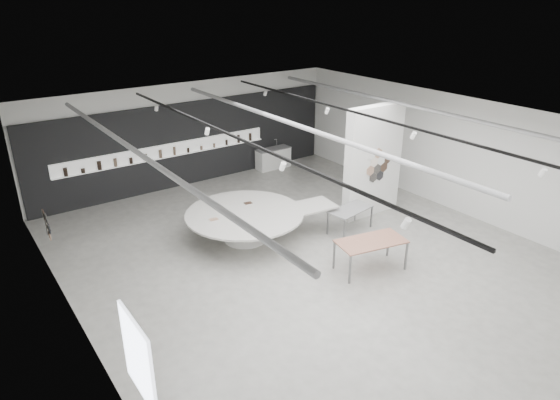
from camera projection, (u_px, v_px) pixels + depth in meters
room at (304, 187)px, 13.10m from camera, size 12.02×14.02×3.82m
back_wall_display at (189, 144)px, 18.51m from camera, size 11.80×0.27×3.10m
partition_column at (373, 161)px, 15.87m from camera, size 2.20×0.38×3.60m
display_island at (247, 222)px, 14.62m from camera, size 4.59×3.83×0.88m
sample_table_wood at (371, 243)px, 12.97m from camera, size 1.95×1.25×0.84m
sample_table_stone at (350, 211)px, 15.10m from camera, size 1.53×0.94×0.74m
kitchen_counter at (273, 158)px, 20.53m from camera, size 1.48×0.58×1.16m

